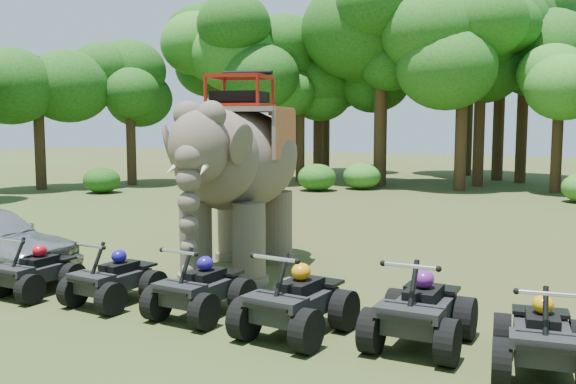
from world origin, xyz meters
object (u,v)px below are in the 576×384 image
atv_0 (34,265)px  atv_5 (543,327)px  atv_3 (296,292)px  atv_1 (114,271)px  elephant (239,172)px  atv_4 (421,301)px  atv_2 (200,280)px

atv_0 → atv_5: bearing=2.3°
atv_0 → atv_3: 5.52m
atv_1 → atv_3: (3.72, -0.17, 0.08)m
atv_1 → atv_5: atv_5 is taller
elephant → atv_1: size_ratio=3.25×
atv_4 → elephant: bearing=148.8°
elephant → atv_5: 7.53m
atv_0 → atv_5: 9.10m
elephant → atv_0: elephant is taller
elephant → atv_3: bearing=-60.0°
elephant → atv_0: size_ratio=3.34×
atv_3 → atv_5: 3.59m
atv_3 → atv_4: (1.88, 0.33, 0.00)m
atv_2 → atv_0: bearing=-172.4°
atv_1 → atv_2: bearing=7.4°
atv_0 → atv_4: bearing=5.1°
atv_2 → atv_4: (3.75, 0.14, 0.06)m
atv_3 → atv_5: bearing=6.4°
atv_3 → elephant: bearing=137.3°
atv_0 → atv_5: size_ratio=0.93×
atv_0 → atv_3: (5.52, -0.03, 0.10)m
atv_1 → atv_4: size_ratio=0.88×
atv_2 → atv_3: (1.87, -0.19, 0.06)m
atv_1 → atv_5: size_ratio=0.95×
atv_3 → atv_1: bearing=-175.6°
atv_4 → atv_5: 1.75m
elephant → atv_5: (6.49, -3.47, -1.58)m
atv_5 → atv_3: bearing=173.0°
atv_1 → atv_4: atv_4 is taller
atv_4 → atv_5: (1.71, -0.37, -0.05)m
elephant → atv_3: size_ratio=2.85×
atv_1 → atv_0: bearing=-168.8°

